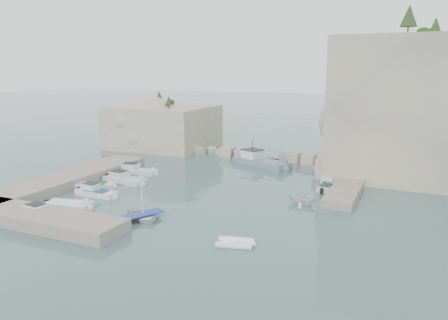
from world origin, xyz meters
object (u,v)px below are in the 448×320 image
at_px(motorboat_d, 97,196).
at_px(motorboat_a, 137,173).
at_px(tender_east_d, 328,179).
at_px(tender_east_b, 326,190).
at_px(motorboat_e, 69,208).
at_px(motorboat_b, 125,182).
at_px(tender_east_c, 326,186).
at_px(work_boat, 261,165).
at_px(motorboat_f, 42,219).
at_px(rowboat, 143,219).
at_px(tender_east_a, 302,204).
at_px(motorboat_c, 96,188).
at_px(inflatable_dinghy, 235,245).

bearing_deg(motorboat_d, motorboat_a, 104.58).
bearing_deg(tender_east_d, tender_east_b, -145.37).
relative_size(motorboat_a, motorboat_e, 1.25).
height_order(motorboat_b, motorboat_e, motorboat_b).
distance_m(motorboat_b, tender_east_c, 23.74).
height_order(motorboat_e, work_boat, work_boat).
height_order(motorboat_f, tender_east_c, motorboat_f).
bearing_deg(motorboat_a, tender_east_d, 13.81).
xyz_separation_m(rowboat, tender_east_a, (11.95, 10.40, 0.00)).
relative_size(motorboat_d, work_boat, 0.56).
height_order(tender_east_a, work_boat, work_boat).
relative_size(rowboat, tender_east_d, 0.84).
height_order(motorboat_a, motorboat_f, same).
bearing_deg(tender_east_c, motorboat_d, 112.22).
xyz_separation_m(tender_east_b, tender_east_d, (-0.76, 4.85, 0.00)).
bearing_deg(motorboat_e, tender_east_d, 35.87).
relative_size(motorboat_a, motorboat_d, 1.16).
relative_size(motorboat_c, motorboat_d, 0.87).
height_order(motorboat_c, inflatable_dinghy, motorboat_c).
relative_size(motorboat_b, motorboat_f, 1.10).
bearing_deg(rowboat, motorboat_f, 140.33).
xyz_separation_m(rowboat, tender_east_d, (12.28, 21.42, 0.00)).
xyz_separation_m(tender_east_b, work_boat, (-10.77, 8.93, 0.00)).
xyz_separation_m(tender_east_a, tender_east_d, (0.33, 11.03, 0.00)).
relative_size(motorboat_e, tender_east_d, 1.02).
bearing_deg(inflatable_dinghy, motorboat_d, 148.75).
distance_m(motorboat_f, work_boat, 31.05).
distance_m(tender_east_d, work_boat, 10.81).
bearing_deg(motorboat_c, rowboat, -51.29).
height_order(motorboat_d, tender_east_a, tender_east_a).
bearing_deg(motorboat_f, motorboat_a, 104.42).
xyz_separation_m(motorboat_b, tender_east_c, (22.27, 8.21, 0.00)).
distance_m(rowboat, tender_east_a, 15.84).
distance_m(motorboat_b, tender_east_d, 24.57).
bearing_deg(tender_east_a, motorboat_c, 104.99).
relative_size(motorboat_c, motorboat_e, 0.93).
distance_m(inflatable_dinghy, work_boat, 28.51).
xyz_separation_m(motorboat_b, motorboat_d, (0.72, -5.87, 0.00)).
height_order(motorboat_f, tender_east_d, tender_east_d).
distance_m(motorboat_e, tender_east_a, 23.05).
xyz_separation_m(motorboat_b, tender_east_d, (21.79, 11.35, 0.00)).
bearing_deg(rowboat, motorboat_c, 85.25).
bearing_deg(motorboat_b, inflatable_dinghy, -24.68).
distance_m(rowboat, tender_east_c, 22.30).
relative_size(motorboat_b, motorboat_d, 1.13).
distance_m(motorboat_a, motorboat_c, 7.74).
bearing_deg(motorboat_e, motorboat_c, 99.90).
distance_m(rowboat, tender_east_b, 21.08).
bearing_deg(motorboat_a, motorboat_c, -93.85).
bearing_deg(motorboat_a, tender_east_c, 6.30).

